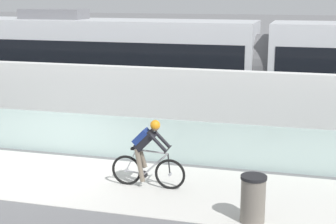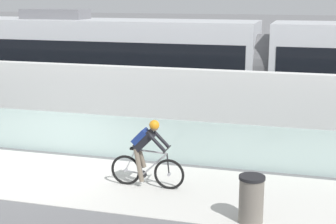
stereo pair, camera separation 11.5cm
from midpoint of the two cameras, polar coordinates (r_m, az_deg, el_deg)
The scene contains 9 objects.
ground_plane at distance 13.17m, azimuth -14.29°, elevation -6.84°, with size 200.00×200.00×0.00m, color slate.
bike_path_deck at distance 13.17m, azimuth -14.29°, elevation -6.82°, with size 32.00×3.20×0.01m, color silver.
glass_parapet at distance 14.55m, azimuth -10.84°, elevation -2.36°, with size 32.00×0.05×1.17m, color #ADC6C1.
concrete_barrier_wall at distance 16.01m, azimuth -8.10°, elevation 1.14°, with size 32.00×0.36×2.25m, color silver.
tram_rail_near at distance 18.50m, azimuth -4.94°, elevation -0.73°, with size 32.00×0.08×0.01m, color #595654.
tram_rail_far at distance 19.81m, azimuth -3.50°, elevation 0.22°, with size 32.00×0.08×0.01m, color #595654.
tram at distance 17.79m, azimuth 10.21°, elevation 4.77°, with size 22.56×2.54×3.81m.
cyclist_on_bike at distance 11.81m, azimuth -2.57°, elevation -4.66°, with size 1.77×0.58×1.61m.
trash_bin at distance 10.26m, azimuth 9.06°, elevation -9.48°, with size 0.51×0.51×0.96m.
Camera 1 is at (6.25, -10.71, 4.38)m, focal length 55.13 mm.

